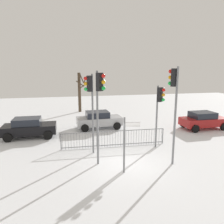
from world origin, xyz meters
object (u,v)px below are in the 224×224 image
object	(u,v)px
car_silver_far	(99,119)
car_black_trailing	(29,127)
direction_sign_post	(126,142)
traffic_light_rear_right	(90,96)
traffic_light_foreground_right	(159,103)
traffic_light_rear_left	(174,94)
bare_tree_left	(80,91)
car_red_near	(203,120)
traffic_light_foreground_left	(99,97)

from	to	relation	value
car_silver_far	car_black_trailing	distance (m)	5.62
direction_sign_post	car_silver_far	distance (m)	8.33
traffic_light_rear_right	direction_sign_post	xyz separation A→B (m)	(1.31, -2.81, -1.90)
traffic_light_foreground_right	traffic_light_rear_left	xyz separation A→B (m)	(-0.34, -2.34, 0.81)
traffic_light_rear_right	car_black_trailing	size ratio (longest dim) A/B	1.24
bare_tree_left	car_black_trailing	bearing A→B (deg)	-116.39
traffic_light_rear_right	car_red_near	size ratio (longest dim) A/B	1.24
traffic_light_foreground_left	bare_tree_left	bearing A→B (deg)	-130.80
traffic_light_foreground_right	direction_sign_post	world-z (taller)	traffic_light_foreground_right
car_black_trailing	car_red_near	distance (m)	14.10
car_red_near	bare_tree_left	bearing A→B (deg)	133.07
car_black_trailing	bare_tree_left	world-z (taller)	bare_tree_left
traffic_light_rear_right	traffic_light_rear_left	distance (m)	4.63
traffic_light_rear_right	bare_tree_left	distance (m)	13.32
traffic_light_rear_left	direction_sign_post	world-z (taller)	traffic_light_rear_left
car_red_near	bare_tree_left	xyz separation A→B (m)	(-9.55, 9.99, 1.69)
direction_sign_post	car_silver_far	world-z (taller)	direction_sign_post
traffic_light_foreground_right	traffic_light_rear_right	size ratio (longest dim) A/B	0.84
car_silver_far	direction_sign_post	bearing A→B (deg)	-91.89
traffic_light_foreground_right	direction_sign_post	bearing A→B (deg)	10.74
traffic_light_foreground_right	car_red_near	distance (m)	6.89
traffic_light_foreground_left	car_silver_far	bearing A→B (deg)	-139.09
traffic_light_rear_right	direction_sign_post	world-z (taller)	traffic_light_rear_right
traffic_light_rear_right	bare_tree_left	size ratio (longest dim) A/B	1.03
traffic_light_foreground_left	car_black_trailing	bearing A→B (deg)	-93.31
car_silver_far	traffic_light_foreground_right	bearing A→B (deg)	-63.00
direction_sign_post	car_black_trailing	distance (m)	8.84
traffic_light_rear_left	bare_tree_left	distance (m)	16.04
car_silver_far	car_black_trailing	world-z (taller)	same
traffic_light_foreground_right	car_red_near	world-z (taller)	traffic_light_foreground_right
car_red_near	bare_tree_left	world-z (taller)	bare_tree_left
direction_sign_post	car_silver_far	bearing A→B (deg)	100.95
car_silver_far	car_red_near	bearing A→B (deg)	-15.71
traffic_light_foreground_left	car_black_trailing	size ratio (longest dim) A/B	1.29
traffic_light_rear_left	car_black_trailing	xyz separation A→B (m)	(-8.07, 6.48, -2.98)
car_silver_far	bare_tree_left	bearing A→B (deg)	95.53
traffic_light_rear_left	car_black_trailing	size ratio (longest dim) A/B	1.35
traffic_light_foreground_left	traffic_light_rear_right	distance (m)	1.67
traffic_light_rear_left	car_black_trailing	world-z (taller)	traffic_light_rear_left
traffic_light_rear_left	bare_tree_left	world-z (taller)	traffic_light_rear_left
car_black_trailing	direction_sign_post	bearing A→B (deg)	-51.82
traffic_light_foreground_left	car_red_near	xyz separation A→B (m)	(9.75, 4.92, -2.83)
direction_sign_post	bare_tree_left	world-z (taller)	bare_tree_left
direction_sign_post	car_red_near	bearing A→B (deg)	46.50
traffic_light_rear_right	car_silver_far	distance (m)	6.27
traffic_light_foreground_left	traffic_light_foreground_right	bearing A→B (deg)	162.16
traffic_light_foreground_left	direction_sign_post	distance (m)	2.57
car_silver_far	car_red_near	world-z (taller)	same
car_silver_far	car_black_trailing	size ratio (longest dim) A/B	1.01
traffic_light_rear_right	bare_tree_left	bearing A→B (deg)	-20.62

